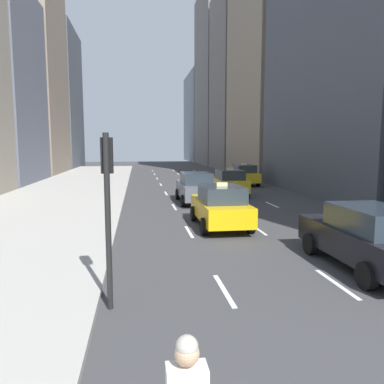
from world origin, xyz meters
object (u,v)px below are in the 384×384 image
object	(u,v)px
taxi_lead	(220,206)
traffic_light_pole	(108,192)
sedan_silver_behind	(368,237)
taxi_third	(243,175)
taxi_second	(229,182)
sedan_black_near	(195,187)

from	to	relation	value
taxi_lead	traffic_light_pole	size ratio (longest dim) A/B	1.22
taxi_lead	traffic_light_pole	world-z (taller)	traffic_light_pole
taxi_lead	sedan_silver_behind	distance (m)	6.40
sedan_silver_behind	traffic_light_pole	world-z (taller)	traffic_light_pole
taxi_lead	taxi_third	world-z (taller)	same
taxi_third	sedan_silver_behind	distance (m)	22.01
taxi_second	traffic_light_pole	distance (m)	18.42
taxi_lead	taxi_second	size ratio (longest dim) A/B	1.00
taxi_second	traffic_light_pole	bearing A→B (deg)	-111.57
taxi_third	traffic_light_pole	size ratio (longest dim) A/B	1.22
taxi_second	taxi_third	bearing A→B (deg)	65.79
taxi_lead	sedan_black_near	world-z (taller)	taxi_lead
taxi_second	sedan_silver_behind	bearing A→B (deg)	-90.00
taxi_third	traffic_light_pole	bearing A→B (deg)	-112.29
sedan_black_near	sedan_silver_behind	size ratio (longest dim) A/B	1.01
taxi_lead	taxi_third	distance (m)	17.03
taxi_third	taxi_lead	bearing A→B (deg)	-109.20
taxi_lead	taxi_third	bearing A→B (deg)	70.80
taxi_lead	taxi_second	distance (m)	10.24
taxi_third	sedan_silver_behind	xyz separation A→B (m)	(-2.80, -21.83, 0.00)
taxi_second	taxi_third	distance (m)	6.83
taxi_third	sedan_silver_behind	size ratio (longest dim) A/B	0.95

